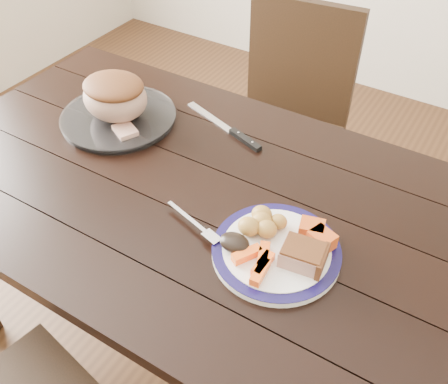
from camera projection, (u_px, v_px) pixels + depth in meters
The scene contains 15 objects.
ground at pixel (208, 344), 1.79m from camera, with size 4.00×4.00×0.00m, color #472B16.
dining_table at pixel (203, 216), 1.34m from camera, with size 1.61×0.91×0.75m.
chair_far at pixel (288, 115), 1.93m from camera, with size 0.47×0.47×0.93m.
dinner_plate at pixel (276, 251), 1.12m from camera, with size 0.29×0.29×0.02m, color white.
plate_rim at pixel (276, 249), 1.12m from camera, with size 0.29×0.29×0.02m, color #110C3C.
serving_platter at pixel (119, 119), 1.50m from camera, with size 0.34×0.34×0.02m, color white.
pork_slice at pixel (303, 255), 1.07m from camera, with size 0.09×0.07×0.04m, color tan.
roasted_potatoes at pixel (262, 223), 1.14m from camera, with size 0.09×0.10×0.04m.
carrot_batons at pixel (258, 262), 1.07m from camera, with size 0.09×0.11×0.02m.
pumpkin_wedges at pixel (317, 234), 1.12m from camera, with size 0.10×0.08×0.04m.
dark_mushroom at pixel (234, 243), 1.10m from camera, with size 0.07×0.05×0.03m, color black.
fork at pixel (197, 225), 1.17m from camera, with size 0.18×0.06×0.00m.
roast_joint at pixel (115, 98), 1.45m from camera, with size 0.20×0.17×0.13m, color tan.
cut_slice at pixel (125, 131), 1.43m from camera, with size 0.07×0.06×0.02m, color tan.
carving_knife at pixel (236, 134), 1.45m from camera, with size 0.31×0.12×0.01m.
Camera 1 is at (0.55, -0.77, 1.62)m, focal length 40.00 mm.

